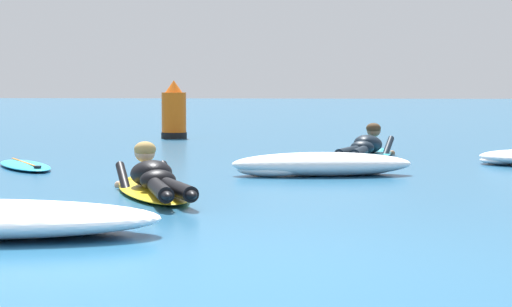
{
  "coord_description": "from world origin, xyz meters",
  "views": [
    {
      "loc": [
        0.95,
        -5.58,
        1.06
      ],
      "look_at": [
        -0.25,
        6.66,
        0.19
      ],
      "focal_mm": 68.11,
      "sensor_mm": 36.0,
      "label": 1
    }
  ],
  "objects_px": {
    "surfer_far": "(366,149)",
    "channel_marker_buoy": "(174,115)",
    "drifting_surfboard": "(25,165)",
    "surfer_near": "(154,182)"
  },
  "relations": [
    {
      "from": "surfer_far",
      "to": "drifting_surfboard",
      "type": "height_order",
      "value": "surfer_far"
    },
    {
      "from": "surfer_near",
      "to": "channel_marker_buoy",
      "type": "relative_size",
      "value": 2.22
    },
    {
      "from": "surfer_far",
      "to": "drifting_surfboard",
      "type": "bearing_deg",
      "value": -154.39
    },
    {
      "from": "surfer_near",
      "to": "surfer_far",
      "type": "bearing_deg",
      "value": 67.12
    },
    {
      "from": "drifting_surfboard",
      "to": "channel_marker_buoy",
      "type": "bearing_deg",
      "value": 84.79
    },
    {
      "from": "drifting_surfboard",
      "to": "surfer_far",
      "type": "bearing_deg",
      "value": 25.61
    },
    {
      "from": "surfer_far",
      "to": "channel_marker_buoy",
      "type": "height_order",
      "value": "channel_marker_buoy"
    },
    {
      "from": "surfer_near",
      "to": "surfer_far",
      "type": "relative_size",
      "value": 1.0
    },
    {
      "from": "surfer_far",
      "to": "channel_marker_buoy",
      "type": "relative_size",
      "value": 2.21
    },
    {
      "from": "surfer_near",
      "to": "surfer_far",
      "type": "distance_m",
      "value": 5.38
    }
  ]
}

